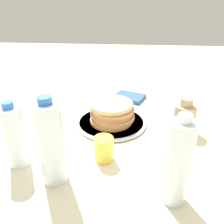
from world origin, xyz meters
TOP-DOWN VIEW (x-y plane):
  - ground_plane at (0.00, 0.00)m, footprint 4.00×4.00m
  - plate at (-0.00, -0.02)m, footprint 0.29×0.29m
  - pancake_stack at (-0.00, -0.02)m, footprint 0.18×0.18m
  - juice_glass at (-0.00, 0.22)m, footprint 0.06×0.06m
  - cream_jug at (-0.28, 0.01)m, footprint 0.08×0.08m
  - water_bottle_near at (0.26, 0.26)m, footprint 0.06×0.06m
  - water_bottle_mid at (-0.19, 0.36)m, footprint 0.06×0.06m
  - water_bottle_far at (0.12, 0.32)m, footprint 0.07×0.07m
  - napkin at (-0.07, -0.29)m, footprint 0.18×0.16m

SIDE VIEW (x-z plane):
  - ground_plane at x=0.00m, z-range 0.00..0.00m
  - plate at x=0.00m, z-range 0.00..0.01m
  - napkin at x=-0.07m, z-range 0.00..0.02m
  - juice_glass at x=0.00m, z-range 0.00..0.08m
  - pancake_stack at x=0.00m, z-range 0.01..0.10m
  - cream_jug at x=-0.28m, z-range -0.01..0.13m
  - water_bottle_near at x=0.26m, z-range -0.01..0.20m
  - water_bottle_mid at x=-0.19m, z-range -0.01..0.23m
  - water_bottle_far at x=0.12m, z-range -0.01..0.25m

